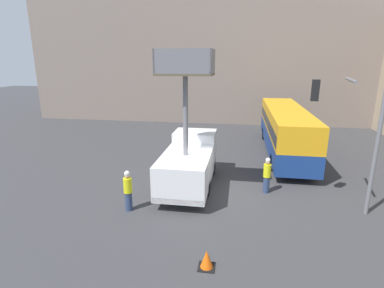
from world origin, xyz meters
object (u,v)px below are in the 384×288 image
(traffic_light_pole, at_px, (355,122))
(traffic_cone_near_truck, at_px, (207,260))
(city_bus, at_px, (285,127))
(road_worker_directing, at_px, (267,175))
(road_worker_near_truck, at_px, (128,191))
(utility_truck, at_px, (189,159))

(traffic_light_pole, xyz_separation_m, traffic_cone_near_truck, (-5.65, -4.88, -3.77))
(city_bus, height_order, road_worker_directing, city_bus)
(traffic_light_pole, relative_size, road_worker_near_truck, 3.20)
(road_worker_near_truck, bearing_deg, city_bus, 49.82)
(city_bus, relative_size, road_worker_directing, 6.64)
(utility_truck, height_order, city_bus, utility_truck)
(road_worker_directing, bearing_deg, city_bus, 177.80)
(utility_truck, height_order, traffic_cone_near_truck, utility_truck)
(utility_truck, bearing_deg, city_bus, 50.91)
(traffic_light_pole, bearing_deg, road_worker_directing, 156.83)
(traffic_light_pole, bearing_deg, utility_truck, 167.79)
(city_bus, distance_m, traffic_cone_near_truck, 14.33)
(traffic_light_pole, height_order, traffic_cone_near_truck, traffic_light_pole)
(city_bus, distance_m, road_worker_directing, 7.61)
(road_worker_directing, xyz_separation_m, traffic_cone_near_truck, (-2.36, -6.29, -0.65))
(utility_truck, relative_size, traffic_cone_near_truck, 11.20)
(utility_truck, distance_m, road_worker_directing, 4.08)
(traffic_cone_near_truck, bearing_deg, road_worker_near_truck, 139.54)
(utility_truck, xyz_separation_m, road_worker_near_truck, (-2.26, -3.12, -0.58))
(city_bus, xyz_separation_m, traffic_light_pole, (1.51, -8.74, 2.15))
(city_bus, distance_m, road_worker_near_truck, 13.10)
(city_bus, bearing_deg, utility_truck, 150.22)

